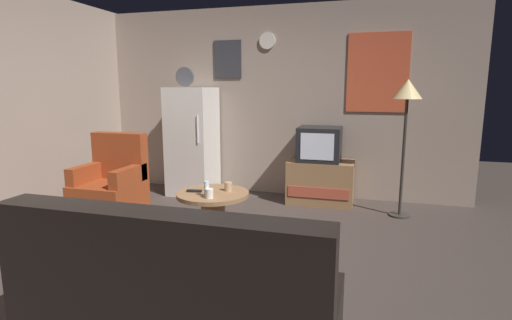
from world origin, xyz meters
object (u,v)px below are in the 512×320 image
mug_ceramic_white (209,193)px  remote_control (194,191)px  wine_glass (207,189)px  mug_ceramic_tan (228,187)px  coffee_table (213,215)px  armchair (111,187)px  tv_stand (321,182)px  fridge (193,141)px  couch (180,306)px  standing_lamp (407,100)px  crt_tv (320,144)px

mug_ceramic_white → remote_control: bearing=144.6°
wine_glass → mug_ceramic_tan: bearing=63.5°
coffee_table → armchair: 1.49m
tv_stand → mug_ceramic_white: size_ratio=9.33×
fridge → tv_stand: 1.88m
mug_ceramic_white → couch: (0.47, -1.53, -0.20)m
mug_ceramic_tan → coffee_table: bearing=-144.8°
standing_lamp → mug_ceramic_white: size_ratio=17.67×
armchair → fridge: bearing=66.7°
coffee_table → mug_ceramic_tan: mug_ceramic_tan is taller
standing_lamp → coffee_table: size_ratio=2.21×
mug_ceramic_white → standing_lamp: bearing=38.9°
mug_ceramic_white → remote_control: size_ratio=0.60×
armchair → couch: size_ratio=0.56×
remote_control → mug_ceramic_tan: bearing=13.9°
coffee_table → mug_ceramic_white: 0.35m
coffee_table → armchair: size_ratio=0.75×
standing_lamp → fridge: bearing=174.0°
crt_tv → standing_lamp: (1.00, -0.31, 0.58)m
fridge → armchair: size_ratio=1.84×
coffee_table → mug_ceramic_tan: (0.13, 0.09, 0.28)m
standing_lamp → remote_control: 2.56m
standing_lamp → armchair: 3.56m
mug_ceramic_tan → mug_ceramic_white: bearing=-105.4°
mug_ceramic_white → remote_control: mug_ceramic_white is taller
crt_tv → wine_glass: crt_tv is taller
couch → remote_control: bearing=112.3°
remote_control → fridge: bearing=106.3°
tv_stand → mug_ceramic_white: bearing=-115.2°
tv_stand → standing_lamp: standing_lamp is taller
wine_glass → standing_lamp: bearing=37.4°
fridge → standing_lamp: fridge is taller
crt_tv → armchair: size_ratio=0.56×
fridge → couch: 3.61m
crt_tv → couch: crt_tv is taller
fridge → wine_glass: fridge is taller
mug_ceramic_tan → wine_glass: bearing=-116.5°
fridge → coffee_table: 1.88m
armchair → crt_tv: bearing=27.6°
coffee_table → remote_control: 0.31m
mug_ceramic_tan → remote_control: (-0.31, -0.13, -0.03)m
coffee_table → tv_stand: bearing=60.6°
crt_tv → couch: (-0.33, -3.29, -0.47)m
fridge → tv_stand: bearing=0.5°
wine_glass → fridge: bearing=118.8°
mug_ceramic_tan → couch: couch is taller
mug_ceramic_white → crt_tv: bearing=65.6°
wine_glass → armchair: (-1.45, 0.52, -0.21)m
remote_control → armchair: (-1.26, 0.40, -0.15)m
crt_tv → standing_lamp: bearing=-17.1°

